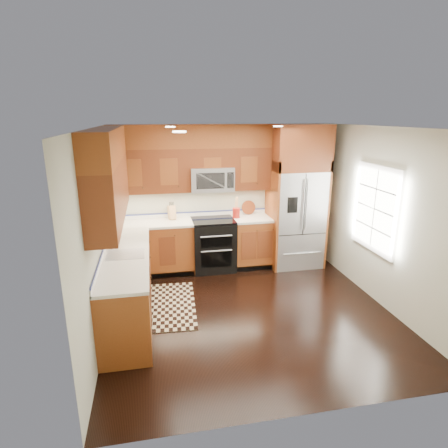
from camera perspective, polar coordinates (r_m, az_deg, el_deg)
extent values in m
plane|color=black|center=(5.61, 3.91, -13.14)|extent=(4.00, 4.00, 0.00)
cube|color=beige|center=(6.99, -0.11, 4.30)|extent=(4.00, 0.02, 2.60)
cube|color=beige|center=(4.98, -18.63, -1.57)|extent=(0.02, 4.00, 2.60)
cube|color=beige|center=(5.94, 23.16, 0.78)|extent=(0.02, 4.00, 2.60)
cube|color=white|center=(6.06, 22.07, 2.18)|extent=(0.04, 1.10, 1.30)
cube|color=white|center=(6.06, 21.99, 2.18)|extent=(0.02, 0.95, 1.15)
cube|color=#92411C|center=(6.81, -10.56, -3.75)|extent=(1.37, 0.60, 0.90)
cube|color=#92411C|center=(7.05, 4.28, -2.83)|extent=(0.72, 0.60, 0.90)
cube|color=#92411C|center=(5.44, -14.39, -9.32)|extent=(0.60, 2.40, 0.90)
cube|color=silver|center=(6.71, -4.45, 0.39)|extent=(2.85, 0.62, 0.04)
cube|color=silver|center=(5.26, -14.75, -4.69)|extent=(0.62, 2.40, 0.04)
cube|color=maroon|center=(6.65, -4.76, 8.22)|extent=(2.85, 0.33, 0.75)
cube|color=maroon|center=(5.03, -17.03, 4.92)|extent=(0.33, 2.40, 0.75)
cube|color=#92411C|center=(6.60, -4.88, 13.17)|extent=(2.85, 0.33, 0.40)
cube|color=#92411C|center=(4.95, -17.59, 11.45)|extent=(0.33, 2.40, 0.40)
cube|color=black|center=(6.86, -1.63, -3.23)|extent=(0.76, 0.64, 0.92)
cube|color=black|center=(6.72, -1.67, 0.59)|extent=(0.76, 0.60, 0.02)
cube|color=black|center=(6.52, -1.18, -2.82)|extent=(0.55, 0.01, 0.18)
cube|color=black|center=(6.63, -1.17, -5.43)|extent=(0.55, 0.01, 0.28)
cylinder|color=#B2B2B7|center=(6.45, -1.15, -1.88)|extent=(0.55, 0.02, 0.02)
cylinder|color=#B2B2B7|center=(6.54, -1.14, -4.13)|extent=(0.55, 0.02, 0.02)
cube|color=#B2B2B7|center=(6.69, -1.90, 6.88)|extent=(0.76, 0.40, 0.42)
cube|color=black|center=(6.49, -2.06, 6.58)|extent=(0.50, 0.01, 0.28)
cube|color=#B2B2B7|center=(7.10, 10.82, 0.88)|extent=(0.90, 0.74, 1.80)
cube|color=black|center=(6.68, 12.16, 2.93)|extent=(0.01, 0.01, 1.08)
cube|color=black|center=(6.60, 10.40, 2.86)|extent=(0.18, 0.01, 0.28)
cube|color=#92411C|center=(6.92, 7.25, 1.48)|extent=(0.04, 0.74, 2.00)
cube|color=#92411C|center=(7.26, 14.31, 1.81)|extent=(0.04, 0.74, 2.00)
cube|color=maroon|center=(6.88, 11.40, 11.37)|extent=(0.98, 0.74, 0.80)
cube|color=#B2B2B7|center=(5.25, -14.78, -4.38)|extent=(0.50, 0.42, 0.02)
cylinder|color=#B2B2B7|center=(5.43, -16.85, -2.39)|extent=(0.02, 0.02, 0.28)
torus|color=#B2B2B7|center=(5.31, -17.05, -1.23)|extent=(0.18, 0.02, 0.18)
cube|color=black|center=(5.81, -8.95, -12.13)|extent=(0.97, 1.53, 0.01)
cube|color=tan|center=(6.80, -7.96, 1.76)|extent=(0.14, 0.18, 0.25)
cylinder|color=maroon|center=(6.84, 1.87, 1.70)|extent=(0.17, 0.17, 0.18)
cylinder|color=maroon|center=(7.12, 3.74, 1.58)|extent=(0.29, 0.29, 0.02)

